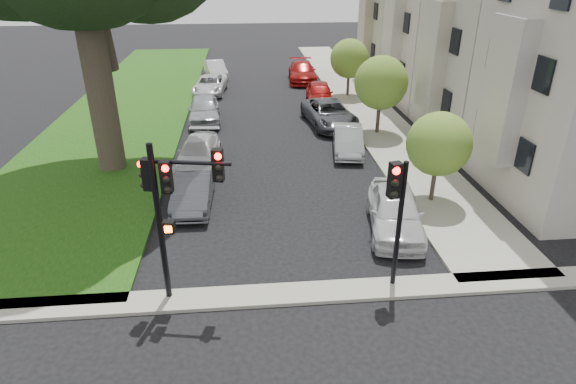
{
  "coord_description": "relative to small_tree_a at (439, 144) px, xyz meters",
  "views": [
    {
      "loc": [
        -1.36,
        -9.55,
        9.1
      ],
      "look_at": [
        0.0,
        5.0,
        2.0
      ],
      "focal_mm": 30.0,
      "sensor_mm": 36.0,
      "label": 1
    }
  ],
  "objects": [
    {
      "name": "ground",
      "position": [
        -6.2,
        -7.61,
        -2.55
      ],
      "size": [
        140.0,
        140.0,
        0.0
      ],
      "primitive_type": "plane",
      "color": "black",
      "rests_on": "ground"
    },
    {
      "name": "grass_strip",
      "position": [
        -15.2,
        16.39,
        -2.49
      ],
      "size": [
        8.0,
        44.0,
        0.12
      ],
      "primitive_type": "cube",
      "color": "#11410B",
      "rests_on": "ground"
    },
    {
      "name": "sidewalk_right",
      "position": [
        0.55,
        16.39,
        -2.49
      ],
      "size": [
        3.5,
        44.0,
        0.12
      ],
      "primitive_type": "cube",
      "color": "#A2A285",
      "rests_on": "ground"
    },
    {
      "name": "sidewalk_cross",
      "position": [
        -6.2,
        -5.61,
        -2.49
      ],
      "size": [
        60.0,
        1.0,
        0.12
      ],
      "primitive_type": "cube",
      "color": "#A2A285",
      "rests_on": "ground"
    },
    {
      "name": "house_b",
      "position": [
        6.25,
        7.89,
        4.39
      ],
      "size": [
        7.7,
        7.55,
        15.97
      ],
      "color": "tan",
      "rests_on": "ground"
    },
    {
      "name": "small_tree_a",
      "position": [
        0.0,
        0.0,
        0.0
      ],
      "size": [
        2.55,
        2.55,
        3.83
      ],
      "color": "#352C20",
      "rests_on": "ground"
    },
    {
      "name": "small_tree_b",
      "position": [
        -0.0,
        8.66,
        0.4
      ],
      "size": [
        2.95,
        2.95,
        4.43
      ],
      "color": "#352C20",
      "rests_on": "ground"
    },
    {
      "name": "small_tree_c",
      "position": [
        -0.0,
        17.01,
        0.19
      ],
      "size": [
        2.74,
        2.74,
        4.11
      ],
      "color": "#352C20",
      "rests_on": "ground"
    },
    {
      "name": "traffic_signal_main",
      "position": [
        -9.62,
        -5.38,
        0.83
      ],
      "size": [
        2.4,
        0.64,
        4.89
      ],
      "color": "black",
      "rests_on": "ground"
    },
    {
      "name": "traffic_signal_secondary",
      "position": [
        -3.37,
        -5.42,
        0.34
      ],
      "size": [
        0.56,
        0.45,
        4.14
      ],
      "color": "black",
      "rests_on": "ground"
    },
    {
      "name": "car_parked_0",
      "position": [
        -2.2,
        -2.08,
        -1.76
      ],
      "size": [
        2.67,
        4.88,
        1.57
      ],
      "primitive_type": "imported",
      "rotation": [
        0.0,
        0.0,
        -0.18
      ],
      "color": "silver",
      "rests_on": "ground"
    },
    {
      "name": "car_parked_1",
      "position": [
        -2.29,
        5.94,
        -1.87
      ],
      "size": [
        2.02,
        4.25,
        1.35
      ],
      "primitive_type": "imported",
      "rotation": [
        0.0,
        0.0,
        -0.15
      ],
      "color": "#999BA0",
      "rests_on": "ground"
    },
    {
      "name": "car_parked_2",
      "position": [
        -2.49,
        10.47,
        -1.8
      ],
      "size": [
        3.11,
        5.6,
        1.48
      ],
      "primitive_type": "imported",
      "rotation": [
        0.0,
        0.0,
        0.12
      ],
      "color": "#3F4247",
      "rests_on": "ground"
    },
    {
      "name": "car_parked_3",
      "position": [
        -2.35,
        15.25,
        -1.79
      ],
      "size": [
        2.15,
        4.55,
        1.5
      ],
      "primitive_type": "imported",
      "rotation": [
        0.0,
        0.0,
        -0.09
      ],
      "color": "maroon",
      "rests_on": "ground"
    },
    {
      "name": "car_parked_4",
      "position": [
        -2.72,
        22.21,
        -1.78
      ],
      "size": [
        2.48,
        5.43,
        1.54
      ],
      "primitive_type": "imported",
      "rotation": [
        0.0,
        0.0,
        -0.06
      ],
      "color": "maroon",
      "rests_on": "ground"
    },
    {
      "name": "car_parked_5",
      "position": [
        -9.75,
        0.7,
        -1.86
      ],
      "size": [
        1.57,
        4.22,
        1.38
      ],
      "primitive_type": "imported",
      "rotation": [
        0.0,
        0.0,
        -0.03
      ],
      "color": "#3F4247",
      "rests_on": "ground"
    },
    {
      "name": "car_parked_6",
      "position": [
        -9.87,
        4.93,
        -1.89
      ],
      "size": [
        2.26,
        4.65,
        1.3
      ],
      "primitive_type": "imported",
      "rotation": [
        0.0,
        0.0,
        -0.1
      ],
      "color": "silver",
      "rests_on": "ground"
    },
    {
      "name": "car_parked_7",
      "position": [
        -10.01,
        11.88,
        -1.76
      ],
      "size": [
        2.12,
        4.73,
        1.58
      ],
      "primitive_type": "imported",
      "rotation": [
        0.0,
        0.0,
        0.06
      ],
      "color": "#999BA0",
      "rests_on": "ground"
    },
    {
      "name": "car_parked_8",
      "position": [
        -10.02,
        18.87,
        -1.89
      ],
      "size": [
        2.6,
        4.89,
        1.31
      ],
      "primitive_type": "imported",
      "rotation": [
        0.0,
        0.0,
        -0.09
      ],
      "color": "silver",
      "rests_on": "ground"
    },
    {
      "name": "car_parked_9",
      "position": [
        -9.85,
        24.25,
        -1.86
      ],
      "size": [
        2.28,
        4.4,
        1.38
      ],
      "primitive_type": "imported",
      "rotation": [
        0.0,
        0.0,
        0.21
      ],
      "color": "silver",
      "rests_on": "ground"
    }
  ]
}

